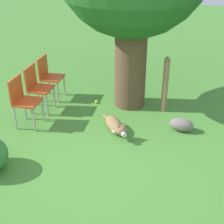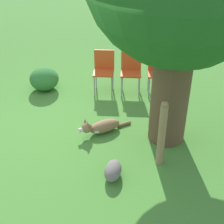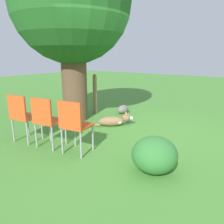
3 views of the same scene
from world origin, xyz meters
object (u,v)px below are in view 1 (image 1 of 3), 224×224
red_chair_2 (48,74)px  red_chair_0 (23,98)px  dog (115,126)px  tennis_ball (96,102)px  fence_post (165,85)px  red_chair_1 (37,85)px

red_chair_2 → red_chair_0: bearing=-89.9°
dog → tennis_ball: dog is taller
red_chair_2 → tennis_ball: bearing=-2.8°
red_chair_0 → tennis_ball: size_ratio=13.57×
red_chair_0 → dog: bearing=3.1°
dog → fence_post: size_ratio=0.75×
red_chair_1 → tennis_ball: 1.28m
red_chair_0 → tennis_ball: red_chair_0 is taller
dog → red_chair_2: size_ratio=0.92×
red_chair_0 → red_chair_1: size_ratio=1.00×
fence_post → red_chair_0: size_ratio=1.23×
red_chair_1 → tennis_ball: bearing=27.4°
fence_post → red_chair_1: (-2.35, -0.85, -0.03)m
red_chair_2 → tennis_ball: 1.17m
red_chair_0 → tennis_ball: bearing=47.4°
tennis_ball → dog: bearing=-50.9°
fence_post → red_chair_1: bearing=-160.1°
dog → red_chair_1: 1.79m
dog → red_chair_0: size_ratio=0.92×
red_chair_1 → red_chair_0: bearing=-89.9°
red_chair_0 → red_chair_2: size_ratio=1.00×
dog → red_chair_1: size_ratio=0.92×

